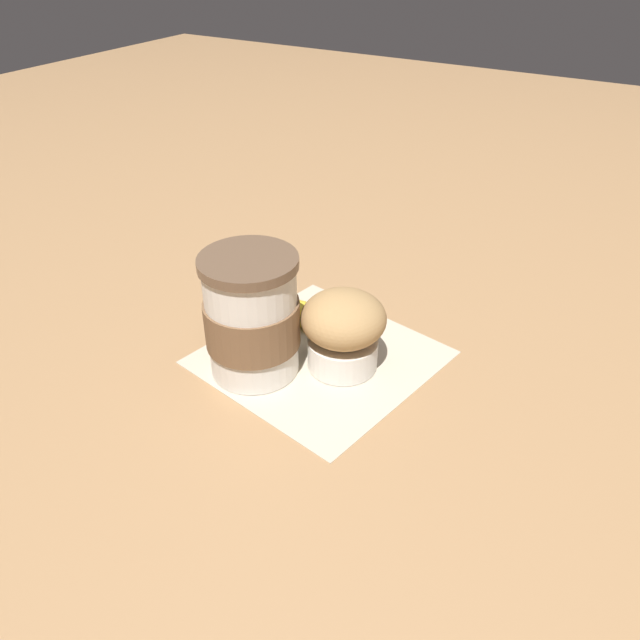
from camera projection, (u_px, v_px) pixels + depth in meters
ground_plane at (320, 358)px, 0.68m from camera, size 3.00×3.00×0.00m
paper_napkin at (320, 357)px, 0.68m from camera, size 0.26×0.26×0.00m
coffee_cup at (252, 317)px, 0.63m from camera, size 0.10×0.10×0.13m
muffin at (341, 331)px, 0.64m from camera, size 0.09×0.09×0.09m
banana at (300, 317)px, 0.72m from camera, size 0.07×0.16×0.03m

